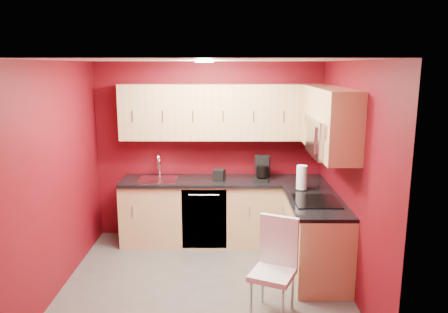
{
  "coord_description": "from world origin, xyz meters",
  "views": [
    {
      "loc": [
        0.24,
        -4.61,
        2.45
      ],
      "look_at": [
        0.22,
        0.55,
        1.37
      ],
      "focal_mm": 35.0,
      "sensor_mm": 36.0,
      "label": 1
    }
  ],
  "objects_px": {
    "sink": "(158,177)",
    "napkin_holder": "(219,175)",
    "coffee_maker": "(262,168)",
    "dining_chair": "(273,269)",
    "paper_towel": "(302,178)",
    "microwave": "(329,137)"
  },
  "relations": [
    {
      "from": "napkin_holder",
      "to": "dining_chair",
      "type": "bearing_deg",
      "value": -72.9
    },
    {
      "from": "paper_towel",
      "to": "dining_chair",
      "type": "xyz_separation_m",
      "value": [
        -0.49,
        -1.34,
        -0.58
      ]
    },
    {
      "from": "sink",
      "to": "paper_towel",
      "type": "xyz_separation_m",
      "value": [
        1.89,
        -0.51,
        0.12
      ]
    },
    {
      "from": "microwave",
      "to": "coffee_maker",
      "type": "bearing_deg",
      "value": 124.89
    },
    {
      "from": "coffee_maker",
      "to": "dining_chair",
      "type": "xyz_separation_m",
      "value": [
        -0.03,
        -1.8,
        -0.59
      ]
    },
    {
      "from": "sink",
      "to": "coffee_maker",
      "type": "height_order",
      "value": "sink"
    },
    {
      "from": "paper_towel",
      "to": "dining_chair",
      "type": "relative_size",
      "value": 0.32
    },
    {
      "from": "coffee_maker",
      "to": "paper_towel",
      "type": "distance_m",
      "value": 0.65
    },
    {
      "from": "microwave",
      "to": "coffee_maker",
      "type": "relative_size",
      "value": 2.3
    },
    {
      "from": "microwave",
      "to": "coffee_maker",
      "type": "height_order",
      "value": "microwave"
    },
    {
      "from": "dining_chair",
      "to": "microwave",
      "type": "bearing_deg",
      "value": 74.92
    },
    {
      "from": "microwave",
      "to": "dining_chair",
      "type": "relative_size",
      "value": 0.78
    },
    {
      "from": "sink",
      "to": "napkin_holder",
      "type": "relative_size",
      "value": 3.45
    },
    {
      "from": "coffee_maker",
      "to": "paper_towel",
      "type": "bearing_deg",
      "value": -33.04
    },
    {
      "from": "microwave",
      "to": "dining_chair",
      "type": "height_order",
      "value": "microwave"
    },
    {
      "from": "coffee_maker",
      "to": "dining_chair",
      "type": "bearing_deg",
      "value": -79.16
    },
    {
      "from": "microwave",
      "to": "dining_chair",
      "type": "xyz_separation_m",
      "value": [
        -0.69,
        -0.85,
        -1.17
      ]
    },
    {
      "from": "napkin_holder",
      "to": "paper_towel",
      "type": "bearing_deg",
      "value": -23.46
    },
    {
      "from": "coffee_maker",
      "to": "paper_towel",
      "type": "relative_size",
      "value": 1.06
    },
    {
      "from": "sink",
      "to": "paper_towel",
      "type": "height_order",
      "value": "sink"
    },
    {
      "from": "coffee_maker",
      "to": "napkin_holder",
      "type": "xyz_separation_m",
      "value": [
        -0.58,
        -0.01,
        -0.09
      ]
    },
    {
      "from": "microwave",
      "to": "sink",
      "type": "relative_size",
      "value": 1.46
    }
  ]
}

